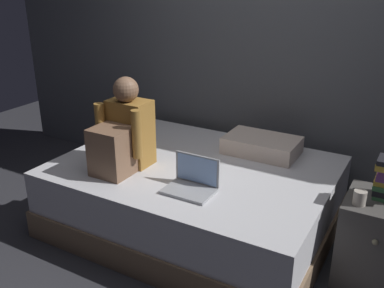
{
  "coord_description": "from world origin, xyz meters",
  "views": [
    {
      "loc": [
        1.22,
        -2.24,
        1.85
      ],
      "look_at": [
        -0.11,
        0.1,
        0.77
      ],
      "focal_mm": 40.47,
      "sensor_mm": 36.0,
      "label": 1
    }
  ],
  "objects_px": {
    "person_sitting": "(123,135)",
    "laptop": "(192,182)",
    "mug": "(360,198)",
    "bed": "(195,196)",
    "pillow": "(262,145)",
    "nightstand": "(377,241)"
  },
  "relations": [
    {
      "from": "person_sitting",
      "to": "laptop",
      "type": "bearing_deg",
      "value": -6.26
    },
    {
      "from": "laptop",
      "to": "mug",
      "type": "bearing_deg",
      "value": 14.05
    },
    {
      "from": "bed",
      "to": "pillow",
      "type": "height_order",
      "value": "pillow"
    },
    {
      "from": "bed",
      "to": "nightstand",
      "type": "relative_size",
      "value": 3.52
    },
    {
      "from": "nightstand",
      "to": "mug",
      "type": "bearing_deg",
      "value": -137.31
    },
    {
      "from": "nightstand",
      "to": "person_sitting",
      "type": "distance_m",
      "value": 1.81
    },
    {
      "from": "nightstand",
      "to": "laptop",
      "type": "height_order",
      "value": "laptop"
    },
    {
      "from": "person_sitting",
      "to": "mug",
      "type": "relative_size",
      "value": 7.28
    },
    {
      "from": "bed",
      "to": "person_sitting",
      "type": "xyz_separation_m",
      "value": [
        -0.42,
        -0.29,
        0.51
      ]
    },
    {
      "from": "bed",
      "to": "pillow",
      "type": "distance_m",
      "value": 0.66
    },
    {
      "from": "bed",
      "to": "person_sitting",
      "type": "height_order",
      "value": "person_sitting"
    },
    {
      "from": "bed",
      "to": "person_sitting",
      "type": "bearing_deg",
      "value": -145.52
    },
    {
      "from": "bed",
      "to": "mug",
      "type": "xyz_separation_m",
      "value": [
        1.17,
        -0.11,
        0.36
      ]
    },
    {
      "from": "person_sitting",
      "to": "mug",
      "type": "height_order",
      "value": "person_sitting"
    },
    {
      "from": "person_sitting",
      "to": "bed",
      "type": "bearing_deg",
      "value": 34.48
    },
    {
      "from": "nightstand",
      "to": "mug",
      "type": "height_order",
      "value": "mug"
    },
    {
      "from": "nightstand",
      "to": "mug",
      "type": "relative_size",
      "value": 6.31
    },
    {
      "from": "bed",
      "to": "mug",
      "type": "bearing_deg",
      "value": -5.24
    },
    {
      "from": "person_sitting",
      "to": "laptop",
      "type": "xyz_separation_m",
      "value": [
        0.6,
        -0.07,
        -0.2
      ]
    },
    {
      "from": "mug",
      "to": "person_sitting",
      "type": "bearing_deg",
      "value": -173.47
    },
    {
      "from": "nightstand",
      "to": "mug",
      "type": "xyz_separation_m",
      "value": [
        -0.13,
        -0.12,
        0.33
      ]
    },
    {
      "from": "laptop",
      "to": "bed",
      "type": "bearing_deg",
      "value": 116.84
    }
  ]
}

